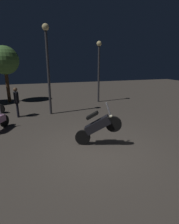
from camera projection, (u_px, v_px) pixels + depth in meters
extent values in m
plane|color=#4C443D|center=(96.00, 150.00, 6.11)|extent=(40.00, 40.00, 0.00)
cylinder|color=black|center=(83.00, 137.00, 6.42)|extent=(0.55, 0.34, 0.56)
cylinder|color=black|center=(114.00, 124.00, 6.09)|extent=(0.55, 0.34, 0.56)
cube|color=black|center=(98.00, 125.00, 6.19)|extent=(1.00, 0.69, 0.76)
cube|color=black|center=(92.00, 115.00, 6.12)|extent=(0.49, 0.40, 0.32)
cylinder|color=gray|center=(108.00, 109.00, 5.97)|extent=(0.21, 0.14, 0.44)
sphere|color=#F2EABF|center=(111.00, 116.00, 6.03)|extent=(0.12, 0.12, 0.12)
cylinder|color=black|center=(5.00, 121.00, 8.17)|extent=(0.33, 0.55, 0.56)
cylinder|color=gray|center=(0.00, 110.00, 7.81)|extent=(0.08, 0.08, 0.45)
sphere|color=#F2EABF|center=(2.00, 116.00, 8.00)|extent=(0.12, 0.12, 0.12)
cylinder|color=black|center=(0.00, 109.00, 10.27)|extent=(0.56, 0.30, 0.56)
cylinder|color=black|center=(18.00, 110.00, 9.65)|extent=(0.12, 0.12, 0.79)
cylinder|color=black|center=(18.00, 110.00, 9.51)|extent=(0.12, 0.12, 0.79)
cube|color=black|center=(16.00, 98.00, 9.39)|extent=(0.29, 0.39, 0.59)
sphere|color=brown|center=(15.00, 90.00, 9.27)|extent=(0.22, 0.22, 0.22)
cylinder|color=black|center=(16.00, 96.00, 9.59)|extent=(0.11, 0.19, 0.54)
cylinder|color=black|center=(16.00, 98.00, 9.17)|extent=(0.11, 0.19, 0.54)
cylinder|color=#38383D|center=(99.00, 75.00, 12.75)|extent=(0.14, 0.14, 4.00)
sphere|color=#F9E59E|center=(99.00, 44.00, 12.15)|extent=(0.36, 0.36, 0.36)
cylinder|color=#38383D|center=(49.00, 75.00, 9.63)|extent=(0.14, 0.14, 4.51)
sphere|color=#F9E59E|center=(45.00, 27.00, 8.96)|extent=(0.36, 0.36, 0.36)
cylinder|color=#4C331E|center=(8.00, 86.00, 12.95)|extent=(0.24, 0.24, 2.34)
sphere|color=#568C42|center=(4.00, 60.00, 12.42)|extent=(2.00, 2.00, 2.00)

